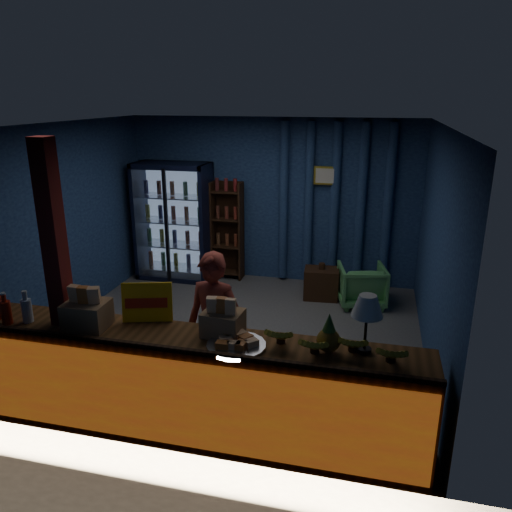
{
  "coord_description": "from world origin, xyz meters",
  "views": [
    {
      "loc": [
        1.62,
        -5.48,
        2.92
      ],
      "look_at": [
        0.33,
        -0.2,
        1.15
      ],
      "focal_mm": 35.0,
      "sensor_mm": 36.0,
      "label": 1
    }
  ],
  "objects_px": {
    "pastry_tray": "(236,344)",
    "table_lamp": "(367,308)",
    "shopkeeper": "(214,329)",
    "green_chair": "(362,285)"
  },
  "relations": [
    {
      "from": "shopkeeper",
      "to": "table_lamp",
      "type": "relative_size",
      "value": 3.09
    },
    {
      "from": "pastry_tray",
      "to": "table_lamp",
      "type": "bearing_deg",
      "value": 8.8
    },
    {
      "from": "shopkeeper",
      "to": "green_chair",
      "type": "bearing_deg",
      "value": 71.29
    },
    {
      "from": "green_chair",
      "to": "pastry_tray",
      "type": "xyz_separation_m",
      "value": [
        -0.91,
        -3.37,
        0.68
      ]
    },
    {
      "from": "shopkeeper",
      "to": "table_lamp",
      "type": "height_order",
      "value": "shopkeeper"
    },
    {
      "from": "shopkeeper",
      "to": "green_chair",
      "type": "distance_m",
      "value": 3.08
    },
    {
      "from": "shopkeeper",
      "to": "green_chair",
      "type": "xyz_separation_m",
      "value": [
        1.31,
        2.75,
        -0.46
      ]
    },
    {
      "from": "shopkeeper",
      "to": "pastry_tray",
      "type": "relative_size",
      "value": 3.11
    },
    {
      "from": "pastry_tray",
      "to": "table_lamp",
      "type": "distance_m",
      "value": 1.09
    },
    {
      "from": "pastry_tray",
      "to": "table_lamp",
      "type": "height_order",
      "value": "table_lamp"
    }
  ]
}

